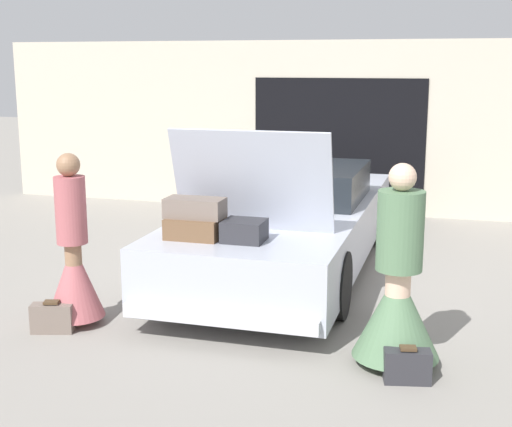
% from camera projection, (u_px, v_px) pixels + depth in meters
% --- Properties ---
extents(ground_plane, '(40.00, 40.00, 0.00)m').
position_uv_depth(ground_plane, '(288.00, 269.00, 8.62)').
color(ground_plane, gray).
extents(garage_wall_back, '(12.00, 0.14, 2.80)m').
position_uv_depth(garage_wall_back, '(339.00, 128.00, 11.64)').
color(garage_wall_back, beige).
rests_on(garage_wall_back, ground_plane).
extents(car, '(1.91, 5.10, 1.83)m').
position_uv_depth(car, '(288.00, 222.00, 8.50)').
color(car, '#B2B7C6').
rests_on(car, ground_plane).
extents(person_left, '(0.54, 0.54, 1.64)m').
position_uv_depth(person_left, '(74.00, 264.00, 6.70)').
color(person_left, '#997051').
rests_on(person_left, ground_plane).
extents(person_right, '(0.71, 0.71, 1.68)m').
position_uv_depth(person_right, '(397.00, 296.00, 5.78)').
color(person_right, beige).
rests_on(person_right, ground_plane).
extents(suitcase_beside_left_person, '(0.41, 0.25, 0.30)m').
position_uv_depth(suitcase_beside_left_person, '(52.00, 318.00, 6.58)').
color(suitcase_beside_left_person, '#75665B').
rests_on(suitcase_beside_left_person, ground_plane).
extents(suitcase_beside_right_person, '(0.39, 0.23, 0.30)m').
position_uv_depth(suitcase_beside_right_person, '(407.00, 366.00, 5.55)').
color(suitcase_beside_right_person, '#2D2D33').
rests_on(suitcase_beside_right_person, ground_plane).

